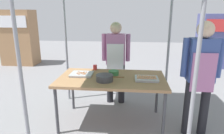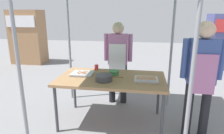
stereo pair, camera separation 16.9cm
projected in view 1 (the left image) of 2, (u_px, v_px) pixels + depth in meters
name	position (u px, v px, depth m)	size (l,w,h in m)	color
ground_plane	(112.00, 122.00, 3.17)	(18.00, 18.00, 0.00)	slate
stall_table	(112.00, 81.00, 2.99)	(1.60, 0.90, 0.75)	#9E724C
tray_grilled_sausages	(146.00, 78.00, 2.86)	(0.34, 0.27, 0.05)	#ADADB2
tray_meat_skewers	(82.00, 74.00, 3.08)	(0.34, 0.29, 0.04)	#ADADB2
cooking_wok	(105.00, 78.00, 2.81)	(0.40, 0.24, 0.09)	#38383A
condiment_bowl	(114.00, 73.00, 3.09)	(0.16, 0.16, 0.07)	#33723F
drink_cup_near_edge	(95.00, 67.00, 3.37)	(0.07, 0.07, 0.08)	red
vendor_woman	(116.00, 57.00, 3.64)	(0.52, 0.23, 1.54)	black
customer_nearby	(201.00, 71.00, 2.62)	(0.52, 0.23, 1.60)	black
neighbor_stall_left	(211.00, 41.00, 6.26)	(0.76, 0.80, 1.66)	#4C518C
neighbor_stall_right	(19.00, 38.00, 6.51)	(1.09, 0.65, 1.78)	#9E724C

